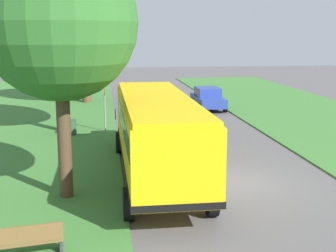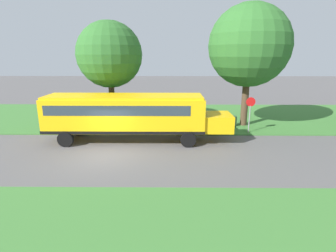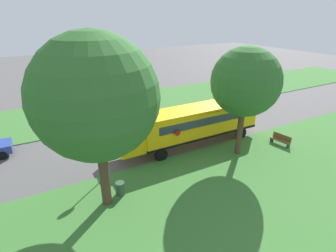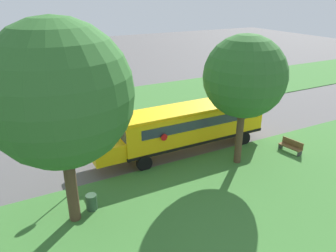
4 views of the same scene
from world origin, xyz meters
TOP-DOWN VIEW (x-y plane):
  - ground_plane at (0.00, 0.00)m, footprint 120.00×120.00m
  - school_bus at (-2.74, 1.00)m, footprint 2.84×12.42m
  - car_blue_nearest at (2.80, 16.86)m, footprint 2.02×4.40m
  - oak_tree_beside_bus at (-6.06, -0.84)m, footprint 4.94×4.94m
  - oak_tree_roadside_mid at (-6.74, 9.94)m, footprint 6.34×6.34m
  - oak_tree_far_end at (-5.91, 21.08)m, footprint 6.24×6.24m
  - stop_sign at (-4.60, 9.66)m, footprint 0.08×0.68m
  - park_bench at (-6.50, -5.04)m, footprint 1.66×0.76m
  - trash_bin at (-6.42, 8.92)m, footprint 0.56×0.56m

SIDE VIEW (x-z plane):
  - ground_plane at x=0.00m, z-range 0.00..0.00m
  - trash_bin at x=-6.42m, z-range 0.00..0.90m
  - park_bench at x=-6.50m, z-range 0.01..0.93m
  - car_blue_nearest at x=2.80m, z-range 0.10..1.66m
  - stop_sign at x=-4.60m, z-range 0.37..3.11m
  - school_bus at x=-2.74m, z-range 0.34..3.50m
  - oak_tree_far_end at x=-5.91m, z-range 1.24..9.85m
  - oak_tree_beside_bus at x=-6.06m, z-range 1.76..9.98m
  - oak_tree_roadside_mid at x=-6.74m, z-range 1.66..11.25m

